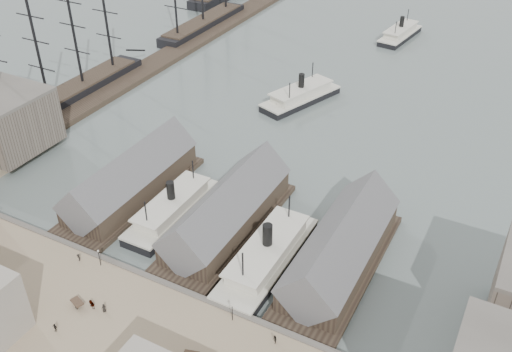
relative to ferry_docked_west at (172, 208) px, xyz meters
The scene contains 20 objects.
ground 19.73m from the ferry_docked_west, 48.43° to the right, with size 900.00×900.00×0.00m, color #566461.
quay 37.04m from the ferry_docked_west, 69.44° to the right, with size 180.00×30.00×2.00m, color gray.
seawall 23.76m from the ferry_docked_west, 56.79° to the right, with size 180.00×1.20×2.30m, color #59544C.
west_wharf 101.54m from the ferry_docked_west, 122.80° to the left, with size 10.00×220.00×1.60m, color #2D231C.
ferry_shed_west 13.39m from the ferry_docked_west, behind, with size 14.00×42.00×12.60m.
ferry_shed_center 13.39m from the ferry_docked_west, ahead, with size 14.00×42.00×12.60m.
ferry_shed_east 39.13m from the ferry_docked_west, ahead, with size 14.00×42.00×12.60m.
lamp_post_near_w 21.88m from the ferry_docked_west, 95.28° to the right, with size 0.44×0.44×3.92m.
lamp_post_near_e 35.48m from the ferry_docked_west, 37.72° to the right, with size 0.44×0.44×3.92m.
ferry_docked_west is the anchor object (origin of this frame).
ferry_docked_east 26.36m from the ferry_docked_west, ahead, with size 9.22×30.74×10.98m.
ferry_open_near 65.84m from the ferry_docked_west, 88.52° to the left, with size 17.12×29.02×9.94m.
ferry_open_mid 134.94m from the ferry_docked_west, 84.46° to the left, with size 10.86×26.56×9.22m.
sailing_ship_near 69.50m from the ferry_docked_west, 152.52° to the left, with size 9.05×62.38×37.23m.
sailing_ship_mid 123.14m from the ferry_docked_west, 119.21° to the left, with size 8.89×51.36×36.54m.
horse_cart_center 31.52m from the ferry_docked_west, 83.88° to the right, with size 5.05×2.77×1.73m.
pedestrian_2 23.63m from the ferry_docked_west, 106.45° to the right, with size 1.05×0.61×1.63m, color black.
pedestrian_3 38.24m from the ferry_docked_west, 86.72° to the right, with size 1.00×0.42×1.70m, color black.
pedestrian_4 31.47m from the ferry_docked_west, 77.69° to the right, with size 0.87×0.56×1.78m, color black.
pedestrian_6 43.23m from the ferry_docked_west, 31.61° to the right, with size 0.81×0.63×1.68m, color black.
Camera 1 is at (51.25, -66.23, 79.32)m, focal length 40.00 mm.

